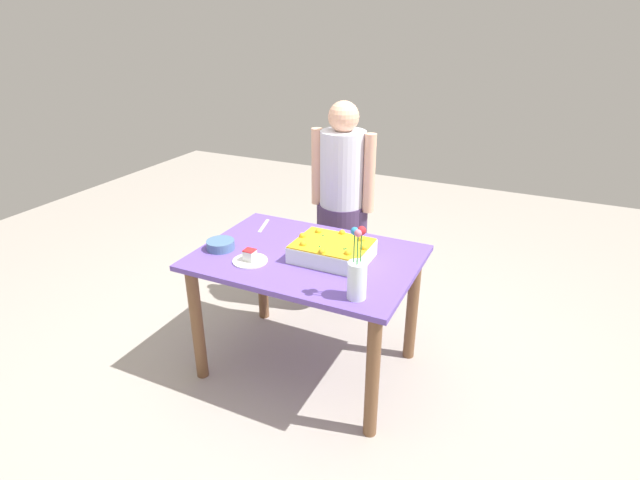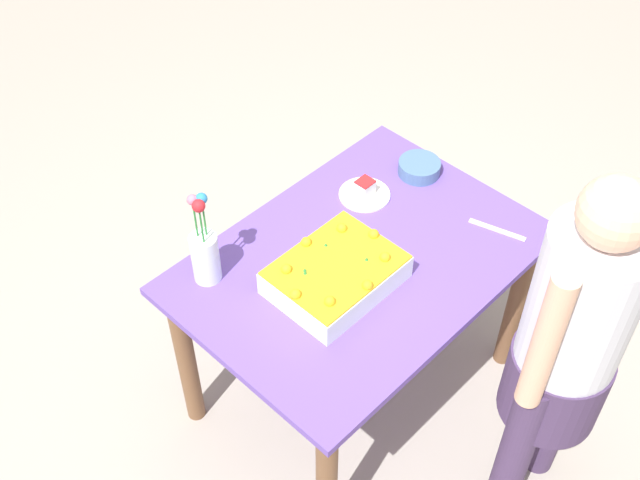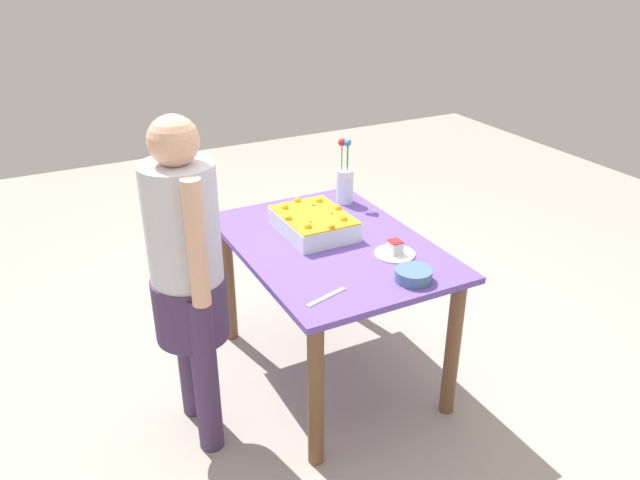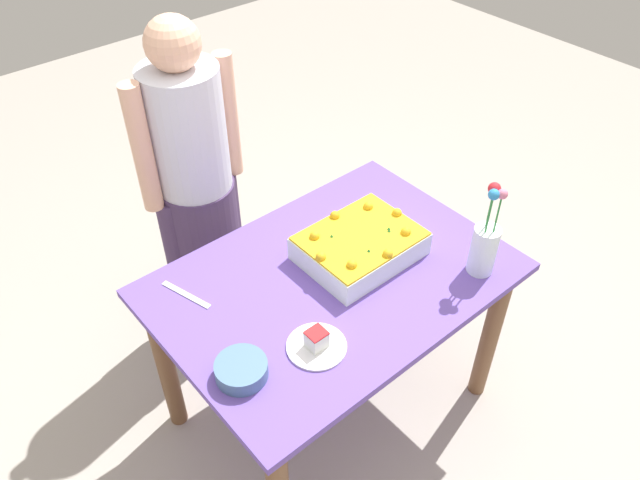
{
  "view_description": "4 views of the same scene",
  "coord_description": "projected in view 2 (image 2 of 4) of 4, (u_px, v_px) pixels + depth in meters",
  "views": [
    {
      "loc": [
        -1.13,
        2.22,
        1.98
      ],
      "look_at": [
        -0.04,
        -0.08,
        0.83
      ],
      "focal_mm": 28.0,
      "sensor_mm": 36.0,
      "label": 1
    },
    {
      "loc": [
        -1.43,
        -1.2,
        2.76
      ],
      "look_at": [
        -0.13,
        0.06,
        0.9
      ],
      "focal_mm": 45.0,
      "sensor_mm": 36.0,
      "label": 2
    },
    {
      "loc": [
        2.36,
        -1.28,
        2.07
      ],
      "look_at": [
        -0.01,
        -0.06,
        0.78
      ],
      "focal_mm": 35.0,
      "sensor_mm": 36.0,
      "label": 3
    },
    {
      "loc": [
        1.04,
        1.15,
        2.28
      ],
      "look_at": [
        -0.0,
        -0.08,
        0.87
      ],
      "focal_mm": 35.0,
      "sensor_mm": 36.0,
      "label": 4
    }
  ],
  "objects": [
    {
      "name": "person_standing",
      "position": [
        568.0,
        344.0,
        2.36
      ],
      "size": [
        0.45,
        0.31,
        1.49
      ],
      "rotation": [
        0.0,
        0.0,
        1.57
      ],
      "color": "#473359",
      "rests_on": "ground_plane"
    },
    {
      "name": "flower_vase",
      "position": [
        205.0,
        253.0,
        2.59
      ],
      "size": [
        0.09,
        0.09,
        0.36
      ],
      "color": "white",
      "rests_on": "dining_table"
    },
    {
      "name": "cake_knife",
      "position": [
        497.0,
        230.0,
        2.82
      ],
      "size": [
        0.08,
        0.21,
        0.0
      ],
      "primitive_type": "cube",
      "rotation": [
        0.0,
        0.0,
        1.85
      ],
      "color": "silver",
      "rests_on": "dining_table"
    },
    {
      "name": "dining_table",
      "position": [
        359.0,
        284.0,
        2.83
      ],
      "size": [
        1.21,
        0.86,
        0.76
      ],
      "color": "#674BAD",
      "rests_on": "ground_plane"
    },
    {
      "name": "fruit_bowl",
      "position": [
        419.0,
        168.0,
        3.02
      ],
      "size": [
        0.16,
        0.16,
        0.05
      ],
      "primitive_type": "cylinder",
      "color": "#4C7198",
      "rests_on": "dining_table"
    },
    {
      "name": "ground_plane",
      "position": [
        353.0,
        384.0,
        3.27
      ],
      "size": [
        8.0,
        8.0,
        0.0
      ],
      "primitive_type": "plane",
      "color": "#A9A096"
    },
    {
      "name": "serving_plate_with_slice",
      "position": [
        365.0,
        192.0,
        2.94
      ],
      "size": [
        0.19,
        0.19,
        0.07
      ],
      "color": "white",
      "rests_on": "dining_table"
    },
    {
      "name": "sheet_cake",
      "position": [
        336.0,
        274.0,
        2.61
      ],
      "size": [
        0.41,
        0.31,
        0.12
      ],
      "color": "white",
      "rests_on": "dining_table"
    }
  ]
}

